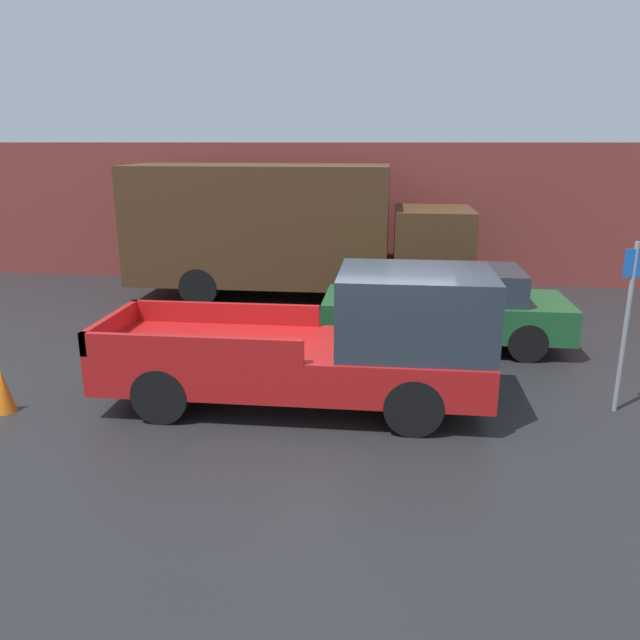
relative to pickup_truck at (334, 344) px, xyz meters
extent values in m
plane|color=#232326|center=(0.57, 0.06, -0.98)|extent=(60.00, 60.00, 0.00)
cube|color=brown|center=(0.57, 8.76, 0.93)|extent=(28.00, 0.15, 3.82)
cube|color=red|center=(-0.60, 0.00, -0.31)|extent=(5.70, 1.91, 0.61)
cube|color=#28333D|center=(1.16, 0.00, 0.55)|extent=(2.16, 1.79, 1.12)
cube|color=red|center=(-1.89, 0.90, 0.16)|extent=(3.13, 0.10, 0.34)
cube|color=red|center=(-1.89, -0.90, 0.16)|extent=(3.13, 0.10, 0.34)
cube|color=red|center=(-3.40, 0.00, 0.16)|extent=(0.10, 1.91, 0.34)
cylinder|color=black|center=(1.16, 0.84, -0.58)|extent=(0.81, 0.26, 0.81)
cylinder|color=black|center=(1.16, -0.84, -0.58)|extent=(0.81, 0.26, 0.81)
cylinder|color=black|center=(-2.37, 0.84, -0.58)|extent=(0.81, 0.26, 0.81)
cylinder|color=black|center=(-2.37, -0.84, -0.58)|extent=(0.81, 0.26, 0.81)
cube|color=#1E592D|center=(1.86, 3.16, -0.35)|extent=(4.63, 1.81, 0.65)
cube|color=#28333D|center=(2.00, 3.16, 0.26)|extent=(2.55, 1.60, 0.57)
cylinder|color=black|center=(3.29, 3.97, -0.63)|extent=(0.71, 0.22, 0.71)
cylinder|color=black|center=(3.29, 2.36, -0.63)|extent=(0.71, 0.22, 0.71)
cylinder|color=black|center=(0.42, 3.97, -0.63)|extent=(0.71, 0.22, 0.71)
cylinder|color=black|center=(0.42, 2.36, -0.63)|extent=(0.71, 0.22, 0.71)
cube|color=#472D19|center=(1.79, 6.62, 0.39)|extent=(1.84, 2.32, 1.85)
cube|color=#472D19|center=(-2.47, 6.62, 0.89)|extent=(6.36, 2.45, 2.86)
cylinder|color=black|center=(1.46, 7.71, -0.52)|extent=(0.93, 0.30, 0.93)
cylinder|color=black|center=(1.46, 5.53, -0.52)|extent=(0.93, 0.30, 0.93)
cylinder|color=black|center=(-3.77, 7.71, -0.52)|extent=(0.93, 0.30, 0.93)
cylinder|color=black|center=(-3.77, 5.53, -0.52)|extent=(0.93, 0.30, 0.93)
cylinder|color=gray|center=(4.17, 0.29, 0.28)|extent=(0.07, 0.07, 2.52)
cube|color=blue|center=(4.17, 0.27, 1.24)|extent=(0.30, 0.02, 0.40)
cone|color=orange|center=(-4.80, -0.78, -0.65)|extent=(0.32, 0.32, 0.65)
camera|label=1|loc=(0.78, -8.69, 2.87)|focal=35.00mm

